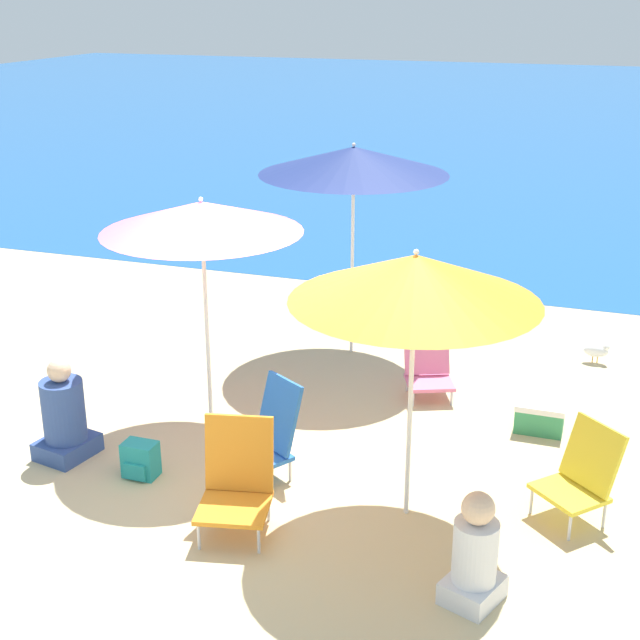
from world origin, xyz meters
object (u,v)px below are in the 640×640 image
beach_chair_pink (428,366)px  backpack_teal (140,460)px  beach_chair_yellow (582,473)px  person_seated_far (64,418)px  cooler_box (540,416)px  beach_umbrella_navy (354,161)px  seagull (597,351)px  beach_umbrella_orange (415,279)px  beach_chair_orange (237,479)px  person_seated_near (475,556)px  beach_umbrella_pink (202,217)px  beach_chair_blue (271,432)px

beach_chair_pink → backpack_teal: beach_chair_pink is taller
beach_chair_yellow → backpack_teal: size_ratio=2.48×
person_seated_far → cooler_box: size_ratio=2.05×
beach_umbrella_navy → person_seated_far: (-1.64, -3.08, -1.78)m
beach_umbrella_navy → seagull: (2.61, 0.55, -2.00)m
backpack_teal → beach_umbrella_orange: bearing=4.5°
beach_umbrella_navy → beach_chair_orange: beach_umbrella_navy is taller
beach_umbrella_navy → beach_chair_orange: 3.99m
beach_chair_yellow → person_seated_far: size_ratio=0.83×
backpack_teal → beach_chair_orange: bearing=-20.6°
person_seated_near → person_seated_far: (-3.67, 0.82, 0.02)m
beach_umbrella_pink → seagull: 4.65m
backpack_teal → seagull: 5.10m
beach_umbrella_pink → beach_umbrella_orange: (2.09, -0.89, -0.07)m
beach_chair_yellow → beach_umbrella_pink: bearing=-146.7°
beach_umbrella_pink → seagull: beach_umbrella_pink is taller
beach_chair_orange → person_seated_far: (-1.84, 0.50, -0.03)m
beach_chair_yellow → beach_chair_blue: (-2.47, -0.17, 0.02)m
beach_umbrella_pink → beach_chair_yellow: bearing=-8.8°
beach_chair_yellow → beach_chair_orange: size_ratio=0.89×
beach_umbrella_navy → beach_umbrella_orange: bearing=-65.6°
cooler_box → beach_umbrella_orange: bearing=-115.4°
beach_umbrella_navy → beach_chair_yellow: (2.63, -2.63, -1.76)m
cooler_box → seagull: (0.42, 1.81, -0.00)m
beach_umbrella_pink → beach_chair_blue: size_ratio=2.59×
beach_umbrella_navy → beach_chair_yellow: bearing=-45.1°
person_seated_near → cooler_box: person_seated_near is taller
beach_umbrella_orange → cooler_box: 2.62m
beach_chair_blue → person_seated_far: person_seated_far is taller
beach_umbrella_orange → beach_chair_blue: 1.95m
beach_umbrella_pink → person_seated_far: bearing=-133.6°
person_seated_far → backpack_teal: 0.82m
beach_umbrella_navy → person_seated_far: 3.91m
beach_chair_yellow → seagull: beach_chair_yellow is taller
beach_umbrella_orange → beach_chair_yellow: (1.26, 0.38, -1.53)m
beach_chair_orange → beach_chair_pink: (0.85, 2.76, -0.10)m
beach_umbrella_pink → backpack_teal: 2.12m
beach_umbrella_orange → beach_chair_pink: size_ratio=3.29×
beach_chair_pink → seagull: size_ratio=2.40×
beach_chair_orange → beach_chair_pink: 2.89m
person_seated_far → beach_umbrella_pink: bearing=57.4°
person_seated_near → seagull: size_ratio=3.03×
person_seated_far → beach_umbrella_orange: bearing=12.3°
beach_umbrella_orange → cooler_box: (0.83, 1.75, -1.77)m
beach_umbrella_pink → person_seated_near: size_ratio=2.64×
person_seated_far → backpack_teal: size_ratio=2.97×
beach_umbrella_pink → beach_umbrella_orange: 2.27m
beach_chair_pink → cooler_box: bearing=-43.9°
beach_umbrella_orange → beach_chair_pink: (-0.32, 2.19, -1.61)m
beach_chair_yellow → cooler_box: 1.46m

